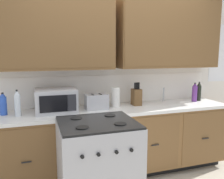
# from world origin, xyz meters

# --- Properties ---
(wall_unit) EXTENTS (4.21, 0.40, 2.39)m
(wall_unit) POSITION_xyz_m (0.00, 0.50, 1.63)
(wall_unit) COLOR white
(wall_unit) RESTS_ON ground_plane
(counter_run) EXTENTS (3.04, 0.64, 0.90)m
(counter_run) POSITION_xyz_m (0.00, 0.30, 0.46)
(counter_run) COLOR black
(counter_run) RESTS_ON ground_plane
(stove_range) EXTENTS (0.76, 0.68, 0.95)m
(stove_range) POSITION_xyz_m (-0.44, -0.33, 0.47)
(stove_range) COLOR #B7B7BC
(stove_range) RESTS_ON ground_plane
(microwave) EXTENTS (0.48, 0.37, 0.28)m
(microwave) POSITION_xyz_m (-0.78, 0.33, 1.04)
(microwave) COLOR #B7B7BC
(microwave) RESTS_ON counter_run
(toaster) EXTENTS (0.28, 0.18, 0.19)m
(toaster) POSITION_xyz_m (-0.28, 0.33, 1.00)
(toaster) COLOR #B7B7BC
(toaster) RESTS_ON counter_run
(knife_block) EXTENTS (0.11, 0.14, 0.31)m
(knife_block) POSITION_xyz_m (0.29, 0.39, 1.02)
(knife_block) COLOR brown
(knife_block) RESTS_ON counter_run
(sink_faucet) EXTENTS (0.02, 0.02, 0.20)m
(sink_faucet) POSITION_xyz_m (0.78, 0.51, 1.00)
(sink_faucet) COLOR #B2B5BA
(sink_faucet) RESTS_ON counter_run
(paper_towel_roll) EXTENTS (0.12, 0.12, 0.26)m
(paper_towel_roll) POSITION_xyz_m (-0.01, 0.39, 1.03)
(paper_towel_roll) COLOR white
(paper_towel_roll) RESTS_ON counter_run
(bottle_blue) EXTENTS (0.08, 0.08, 0.26)m
(bottle_blue) POSITION_xyz_m (-1.36, 0.38, 1.03)
(bottle_blue) COLOR blue
(bottle_blue) RESTS_ON counter_run
(bottle_violet) EXTENTS (0.07, 0.07, 0.27)m
(bottle_violet) POSITION_xyz_m (1.20, 0.36, 1.04)
(bottle_violet) COLOR #663384
(bottle_violet) RESTS_ON counter_run
(bottle_dark) EXTENTS (0.07, 0.07, 0.28)m
(bottle_dark) POSITION_xyz_m (1.30, 0.38, 1.04)
(bottle_dark) COLOR black
(bottle_dark) RESTS_ON counter_run
(bottle_clear) EXTENTS (0.07, 0.07, 0.30)m
(bottle_clear) POSITION_xyz_m (-1.20, 0.28, 1.05)
(bottle_clear) COLOR silver
(bottle_clear) RESTS_ON counter_run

